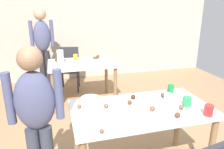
% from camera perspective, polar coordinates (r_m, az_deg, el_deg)
% --- Properties ---
extents(wall_back, '(6.40, 0.10, 2.60)m').
position_cam_1_polar(wall_back, '(5.17, -8.11, 13.37)').
color(wall_back, '#BCB2A3').
rests_on(wall_back, ground_plane).
extents(dining_table_near, '(1.36, 0.72, 0.75)m').
position_cam_1_polar(dining_table_near, '(2.18, 7.73, -11.00)').
color(dining_table_near, silver).
rests_on(dining_table_near, ground_plane).
extents(dining_table_far, '(1.14, 0.78, 0.75)m').
position_cam_1_polar(dining_table_far, '(3.81, -7.89, 1.71)').
color(dining_table_far, silver).
rests_on(dining_table_far, ground_plane).
extents(chair_far_table, '(0.46, 0.46, 0.87)m').
position_cam_1_polar(chair_far_table, '(4.55, -11.16, 2.27)').
color(chair_far_table, '#2D2D33').
rests_on(chair_far_table, ground_plane).
extents(person_girl_near, '(0.45, 0.21, 1.41)m').
position_cam_1_polar(person_girl_near, '(1.91, -19.30, -10.08)').
color(person_girl_near, '#383D4C').
rests_on(person_girl_near, ground_plane).
extents(person_adult_far, '(0.45, 0.26, 1.65)m').
position_cam_1_polar(person_adult_far, '(4.41, -17.85, 8.00)').
color(person_adult_far, '#28282D').
rests_on(person_adult_far, ground_plane).
extents(mixing_bowl, '(0.19, 0.19, 0.07)m').
position_cam_1_polar(mixing_bowl, '(2.20, -5.79, -6.88)').
color(mixing_bowl, white).
rests_on(mixing_bowl, dining_table_near).
extents(soda_can, '(0.07, 0.07, 0.12)m').
position_cam_1_polar(soda_can, '(2.46, 15.27, -3.95)').
color(soda_can, '#198438').
rests_on(soda_can, dining_table_near).
extents(fork_near, '(0.17, 0.02, 0.01)m').
position_cam_1_polar(fork_near, '(2.06, 2.12, -9.56)').
color(fork_near, silver).
rests_on(fork_near, dining_table_near).
extents(cup_near_0, '(0.08, 0.08, 0.09)m').
position_cam_1_polar(cup_near_0, '(2.26, 19.21, -6.74)').
color(cup_near_0, green).
rests_on(cup_near_0, dining_table_near).
extents(cup_near_1, '(0.08, 0.08, 0.10)m').
position_cam_1_polar(cup_near_1, '(2.15, 24.17, -8.63)').
color(cup_near_1, red).
rests_on(cup_near_1, dining_table_near).
extents(cup_near_2, '(0.08, 0.08, 0.09)m').
position_cam_1_polar(cup_near_2, '(2.29, 14.56, -6.03)').
color(cup_near_2, white).
rests_on(cup_near_2, dining_table_near).
extents(cake_ball_0, '(0.04, 0.04, 0.04)m').
position_cam_1_polar(cake_ball_0, '(2.12, -8.65, -8.32)').
color(cake_ball_0, brown).
rests_on(cake_ball_0, dining_table_near).
extents(cake_ball_1, '(0.05, 0.05, 0.05)m').
position_cam_1_polar(cake_ball_1, '(2.18, 4.69, -7.35)').
color(cake_ball_1, brown).
rests_on(cake_ball_1, dining_table_near).
extents(cake_ball_2, '(0.05, 0.05, 0.05)m').
position_cam_1_polar(cake_ball_2, '(2.02, 16.93, -10.22)').
color(cake_ball_2, brown).
rests_on(cake_ball_2, dining_table_near).
extents(cake_ball_3, '(0.05, 0.05, 0.05)m').
position_cam_1_polar(cake_ball_3, '(2.10, -1.58, -8.29)').
color(cake_ball_3, brown).
rests_on(cake_ball_3, dining_table_near).
extents(cake_ball_4, '(0.04, 0.04, 0.04)m').
position_cam_1_polar(cake_ball_4, '(1.73, -2.76, -14.76)').
color(cake_ball_4, brown).
rests_on(cake_ball_4, dining_table_near).
extents(cake_ball_5, '(0.05, 0.05, 0.05)m').
position_cam_1_polar(cake_ball_5, '(2.08, 10.65, -8.84)').
color(cake_ball_5, brown).
rests_on(cake_ball_5, dining_table_near).
extents(cake_ball_6, '(0.04, 0.04, 0.04)m').
position_cam_1_polar(cake_ball_6, '(2.59, 14.84, -3.83)').
color(cake_ball_6, '#3D2319').
rests_on(cake_ball_6, dining_table_near).
extents(cake_ball_7, '(0.05, 0.05, 0.05)m').
position_cam_1_polar(cake_ball_7, '(2.40, 13.34, -5.27)').
color(cake_ball_7, brown).
rests_on(cake_ball_7, dining_table_near).
extents(cake_ball_8, '(0.05, 0.05, 0.05)m').
position_cam_1_polar(cake_ball_8, '(2.30, 5.61, -5.92)').
color(cake_ball_8, '#3D2319').
rests_on(cake_ball_8, dining_table_near).
extents(cake_ball_9, '(0.05, 0.05, 0.05)m').
position_cam_1_polar(cake_ball_9, '(2.18, 17.86, -8.21)').
color(cake_ball_9, brown).
rests_on(cake_ball_9, dining_table_near).
extents(pitcher_far, '(0.11, 0.11, 0.22)m').
position_cam_1_polar(pitcher_far, '(3.78, -13.50, 4.64)').
color(pitcher_far, white).
rests_on(pitcher_far, dining_table_far).
extents(cup_far_0, '(0.08, 0.08, 0.11)m').
position_cam_1_polar(cup_far_0, '(3.92, -2.71, 4.76)').
color(cup_far_0, white).
rests_on(cup_far_0, dining_table_far).
extents(cup_far_1, '(0.08, 0.08, 0.10)m').
position_cam_1_polar(cup_far_1, '(3.95, -9.63, 4.55)').
color(cup_far_1, yellow).
rests_on(cup_far_1, dining_table_far).
extents(donut_far_0, '(0.10, 0.10, 0.03)m').
position_cam_1_polar(donut_far_0, '(3.80, -6.16, 3.62)').
color(donut_far_0, white).
rests_on(donut_far_0, dining_table_far).
extents(donut_far_1, '(0.10, 0.10, 0.03)m').
position_cam_1_polar(donut_far_1, '(4.05, -13.54, 4.12)').
color(donut_far_1, white).
rests_on(donut_far_1, dining_table_far).
extents(donut_far_2, '(0.10, 0.10, 0.03)m').
position_cam_1_polar(donut_far_2, '(4.01, -4.41, 4.43)').
color(donut_far_2, brown).
rests_on(donut_far_2, dining_table_far).
extents(donut_far_3, '(0.13, 0.13, 0.04)m').
position_cam_1_polar(donut_far_3, '(4.10, -3.32, 4.80)').
color(donut_far_3, brown).
rests_on(donut_far_3, dining_table_far).
extents(donut_far_4, '(0.14, 0.14, 0.04)m').
position_cam_1_polar(donut_far_4, '(3.93, -13.94, 3.75)').
color(donut_far_4, brown).
rests_on(donut_far_4, dining_table_far).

